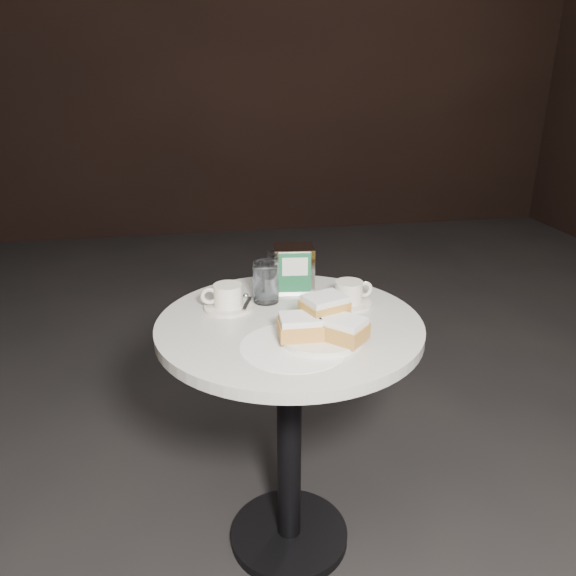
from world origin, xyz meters
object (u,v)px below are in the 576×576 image
at_px(cafe_table, 289,386).
at_px(beignet_plate, 322,326).
at_px(coffee_cup_left, 227,298).
at_px(water_glass_left, 266,283).
at_px(napkin_dispenser, 294,269).
at_px(coffee_cup_right, 349,295).
at_px(water_glass_right, 278,270).

bearing_deg(cafe_table, beignet_plate, -63.76).
height_order(coffee_cup_left, water_glass_left, water_glass_left).
relative_size(cafe_table, napkin_dispenser, 5.46).
bearing_deg(coffee_cup_left, coffee_cup_right, -2.53).
xyz_separation_m(cafe_table, coffee_cup_right, (0.18, 0.08, 0.23)).
distance_m(beignet_plate, coffee_cup_right, 0.23).
bearing_deg(napkin_dispenser, cafe_table, -97.49).
bearing_deg(water_glass_right, beignet_plate, -82.77).
bearing_deg(coffee_cup_left, water_glass_right, 45.12).
bearing_deg(water_glass_right, napkin_dispenser, -51.19).
height_order(cafe_table, coffee_cup_left, coffee_cup_left).
xyz_separation_m(cafe_table, water_glass_left, (-0.04, 0.14, 0.25)).
bearing_deg(coffee_cup_right, water_glass_right, 124.55).
height_order(water_glass_right, napkin_dispenser, napkin_dispenser).
relative_size(water_glass_right, napkin_dispenser, 0.77).
bearing_deg(beignet_plate, water_glass_right, 97.23).
bearing_deg(coffee_cup_right, napkin_dispenser, 126.18).
relative_size(cafe_table, water_glass_right, 7.08).
relative_size(beignet_plate, water_glass_left, 2.27).
height_order(beignet_plate, coffee_cup_left, beignet_plate).
xyz_separation_m(beignet_plate, water_glass_right, (-0.05, 0.38, 0.01)).
bearing_deg(beignet_plate, napkin_dispenser, 91.51).
relative_size(coffee_cup_left, napkin_dispenser, 1.07).
height_order(cafe_table, water_glass_left, water_glass_left).
bearing_deg(water_glass_left, coffee_cup_left, -163.94).
height_order(coffee_cup_left, water_glass_right, water_glass_right).
distance_m(cafe_table, water_glass_right, 0.36).
relative_size(coffee_cup_left, coffee_cup_right, 0.97).
xyz_separation_m(cafe_table, coffee_cup_left, (-0.15, 0.11, 0.23)).
bearing_deg(coffee_cup_right, coffee_cup_left, 165.56).
distance_m(beignet_plate, water_glass_right, 0.38).
height_order(cafe_table, napkin_dispenser, napkin_dispenser).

